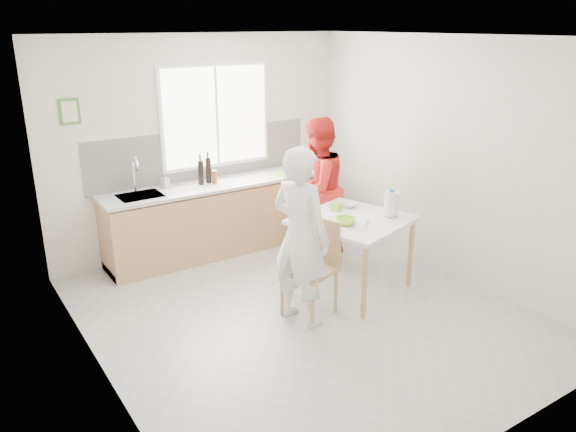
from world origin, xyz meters
The scene contains 21 objects.
ground centered at (0.00, 0.00, 0.00)m, with size 4.50×4.50×0.00m, color #B7B7B2.
room_shell centered at (0.00, 0.00, 1.64)m, with size 4.50×4.50×4.50m.
window centered at (0.20, 2.23, 1.70)m, with size 1.50×0.06×1.30m.
backsplash centered at (0.00, 2.24, 1.23)m, with size 3.00×0.02×0.65m, color white.
picture_frame centered at (-1.55, 2.23, 1.90)m, with size 0.22×0.03×0.28m.
kitchen_counter centered at (0.00, 1.95, 0.42)m, with size 2.84×0.64×1.37m.
dining_table centered at (0.75, 0.17, 0.74)m, with size 1.34×1.34×0.83m.
chair_left centered at (0.11, -0.02, 0.54)m, with size 0.56×0.56×0.98m.
chair_far centered at (0.86, 1.05, 0.45)m, with size 0.47×0.47×0.82m.
person_white centered at (-0.10, -0.08, 0.88)m, with size 0.64×0.42×1.77m, color white.
person_red centered at (0.99, 1.14, 0.88)m, with size 0.85×0.67×1.76m, color red.
bowl_green centered at (0.58, 0.07, 0.86)m, with size 0.22×0.22×0.07m, color #9DD932.
bowl_white centered at (0.97, 0.50, 0.85)m, with size 0.19×0.19×0.05m, color silver.
milk_jug centered at (1.15, 0.00, 0.98)m, with size 0.22×0.16×0.28m.
green_box centered at (0.77, 0.47, 0.87)m, with size 0.10×0.10×0.09m, color #8FC52D.
spoon centered at (0.74, -0.06, 0.84)m, with size 0.01×0.01×0.16m, color #A5A5AA.
cutting_board centered at (0.98, 1.86, 0.93)m, with size 0.35×0.25×0.01m, color #8EC92E.
wine_bottle_a centered at (-0.04, 2.01, 1.08)m, with size 0.07×0.07×0.32m, color black.
wine_bottle_b centered at (-0.16, 1.99, 1.07)m, with size 0.07×0.07×0.30m, color black.
jar_amber centered at (0.01, 1.95, 1.00)m, with size 0.06×0.06×0.16m, color brown.
soap_bottle centered at (-0.58, 2.11, 1.01)m, with size 0.08×0.08×0.18m, color #999999.
Camera 1 is at (-2.95, -4.16, 2.81)m, focal length 35.00 mm.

